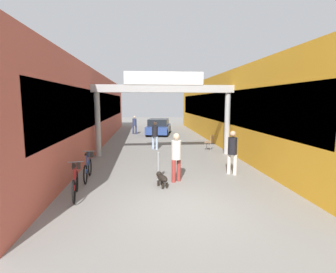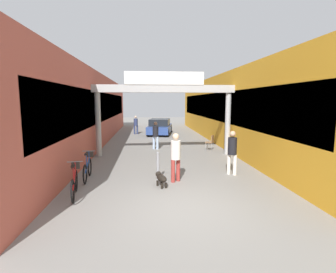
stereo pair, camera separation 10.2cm
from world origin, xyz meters
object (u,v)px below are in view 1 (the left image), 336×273
at_px(pedestrian_with_dog, 176,154).
at_px(dog_on_leash, 162,178).
at_px(pedestrian_carrying_crate, 155,134).
at_px(parked_car_blue, 159,127).
at_px(pedestrian_elderly_walking, 135,124).
at_px(pedestrian_companion, 232,150).
at_px(bollard_post_metal, 158,166).
at_px(bicycle_red_nearest, 75,182).
at_px(cafe_chair_wood_nearer, 210,141).
at_px(bicycle_blue_second, 88,167).

bearing_deg(pedestrian_with_dog, dog_on_leash, -136.89).
bearing_deg(dog_on_leash, pedestrian_carrying_crate, 89.51).
xyz_separation_m(pedestrian_with_dog, parked_car_blue, (0.12, 13.26, -0.34)).
height_order(dog_on_leash, parked_car_blue, parked_car_blue).
bearing_deg(pedestrian_elderly_walking, pedestrian_companion, -72.14).
relative_size(pedestrian_with_dog, bollard_post_metal, 1.69).
bearing_deg(bollard_post_metal, pedestrian_carrying_crate, 88.82).
relative_size(bicycle_red_nearest, cafe_chair_wood_nearer, 1.88).
relative_size(bollard_post_metal, cafe_chair_wood_nearer, 1.14).
relative_size(pedestrian_companion, pedestrian_carrying_crate, 1.05).
bearing_deg(pedestrian_companion, bollard_post_metal, -171.69).
height_order(bicycle_blue_second, parked_car_blue, parked_car_blue).
xyz_separation_m(pedestrian_elderly_walking, bollard_post_metal, (1.32, -13.34, -0.37)).
bearing_deg(pedestrian_companion, pedestrian_elderly_walking, 107.86).
relative_size(bollard_post_metal, parked_car_blue, 0.24).
distance_m(pedestrian_carrying_crate, parked_car_blue, 6.96).
xyz_separation_m(bicycle_red_nearest, bicycle_blue_second, (0.01, 1.74, 0.00)).
bearing_deg(bicycle_blue_second, parked_car_blue, 75.57).
bearing_deg(pedestrian_elderly_walking, bollard_post_metal, -84.36).
relative_size(pedestrian_elderly_walking, cafe_chair_wood_nearer, 1.76).
height_order(pedestrian_companion, pedestrian_elderly_walking, pedestrian_companion).
bearing_deg(bicycle_blue_second, pedestrian_elderly_walking, 84.69).
xyz_separation_m(pedestrian_companion, bollard_post_metal, (-2.85, -0.42, -0.45)).
height_order(pedestrian_with_dog, cafe_chair_wood_nearer, pedestrian_with_dog).
distance_m(dog_on_leash, parked_car_blue, 13.79).
relative_size(bicycle_red_nearest, parked_car_blue, 0.40).
xyz_separation_m(pedestrian_elderly_walking, dog_on_leash, (1.38, -14.14, -0.60)).
bearing_deg(dog_on_leash, pedestrian_elderly_walking, 95.59).
height_order(pedestrian_companion, bicycle_blue_second, pedestrian_companion).
relative_size(dog_on_leash, cafe_chair_wood_nearer, 0.74).
height_order(pedestrian_with_dog, bicycle_blue_second, pedestrian_with_dog).
xyz_separation_m(pedestrian_with_dog, bollard_post_metal, (-0.60, 0.29, -0.46)).
xyz_separation_m(dog_on_leash, bollard_post_metal, (-0.07, 0.80, 0.23)).
distance_m(pedestrian_companion, bollard_post_metal, 2.91).
bearing_deg(parked_car_blue, cafe_chair_wood_nearer, -71.72).
xyz_separation_m(pedestrian_companion, bicycle_red_nearest, (-5.38, -1.83, -0.53)).
height_order(pedestrian_carrying_crate, bicycle_red_nearest, pedestrian_carrying_crate).
bearing_deg(dog_on_leash, pedestrian_with_dog, 43.11).
bearing_deg(pedestrian_companion, dog_on_leash, -156.45).
bearing_deg(dog_on_leash, pedestrian_companion, 23.55).
height_order(pedestrian_companion, dog_on_leash, pedestrian_companion).
relative_size(pedestrian_with_dog, pedestrian_elderly_walking, 1.09).
bearing_deg(parked_car_blue, bicycle_blue_second, -104.43).
xyz_separation_m(pedestrian_with_dog, pedestrian_carrying_crate, (-0.48, 6.34, -0.06)).
bearing_deg(bicycle_red_nearest, pedestrian_carrying_crate, 70.38).
bearing_deg(bicycle_red_nearest, pedestrian_with_dog, 19.69).
relative_size(pedestrian_carrying_crate, bollard_post_metal, 1.59).
bearing_deg(bicycle_red_nearest, cafe_chair_wood_nearer, 49.50).
bearing_deg(pedestrian_carrying_crate, bicycle_blue_second, -114.86).
bearing_deg(pedestrian_carrying_crate, bollard_post_metal, -91.18).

